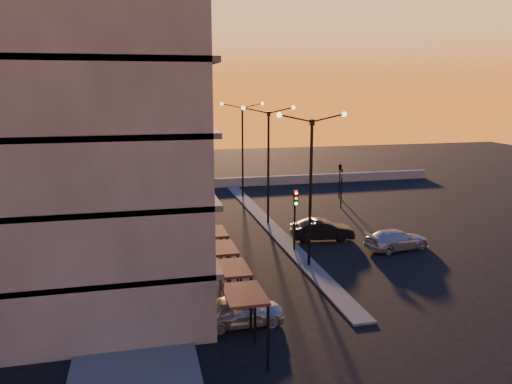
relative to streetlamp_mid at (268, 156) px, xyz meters
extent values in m
plane|color=black|center=(0.00, -10.00, -5.59)|extent=(120.00, 120.00, 0.00)
cube|color=#4F4F4C|center=(-10.50, -6.00, -5.53)|extent=(5.00, 40.00, 0.12)
cube|color=#4F4F4C|center=(0.00, 0.00, -5.53)|extent=(1.20, 36.00, 0.12)
cube|color=gray|center=(2.00, 16.00, -5.09)|extent=(44.00, 0.50, 1.00)
cylinder|color=#605C54|center=(-14.00, -8.00, 6.91)|extent=(14.00, 14.00, 25.00)
cube|color=#605C54|center=(-14.00, -13.00, 6.91)|extent=(14.00, 10.00, 25.00)
cylinder|color=black|center=(-14.00, -8.00, -3.99)|extent=(14.16, 14.16, 2.40)
cube|color=black|center=(-6.80, -12.00, -1.99)|extent=(0.15, 3.20, 1.20)
cylinder|color=black|center=(0.00, -10.00, -1.09)|extent=(0.18, 0.18, 9.00)
cube|color=black|center=(0.00, -10.00, 3.31)|extent=(0.25, 0.25, 0.35)
sphere|color=#FFE5B2|center=(-2.00, -10.00, 3.76)|extent=(0.32, 0.32, 0.32)
sphere|color=#FFE5B2|center=(2.00, -10.00, 3.76)|extent=(0.32, 0.32, 0.32)
cylinder|color=black|center=(0.00, 0.00, -1.09)|extent=(0.18, 0.18, 9.00)
cube|color=black|center=(0.00, 0.00, 3.31)|extent=(0.25, 0.25, 0.35)
sphere|color=#FFE5B2|center=(-2.00, 0.00, 3.76)|extent=(0.32, 0.32, 0.32)
sphere|color=#FFE5B2|center=(2.00, 0.00, 3.76)|extent=(0.32, 0.32, 0.32)
cylinder|color=black|center=(0.00, 10.00, -1.09)|extent=(0.18, 0.18, 9.00)
cube|color=black|center=(0.00, 10.00, 3.31)|extent=(0.25, 0.25, 0.35)
sphere|color=#FFE5B2|center=(-2.00, 10.00, 3.76)|extent=(0.32, 0.32, 0.32)
sphere|color=#FFE5B2|center=(2.00, 10.00, 3.76)|extent=(0.32, 0.32, 0.32)
cylinder|color=black|center=(0.00, -7.00, -3.99)|extent=(0.12, 0.12, 3.20)
cube|color=black|center=(0.00, -7.18, -1.84)|extent=(0.28, 0.16, 1.00)
sphere|color=#FF0C05|center=(0.00, -7.28, -1.49)|extent=(0.20, 0.20, 0.20)
sphere|color=orange|center=(0.00, -7.28, -1.84)|extent=(0.20, 0.20, 0.20)
sphere|color=#0CFF26|center=(0.00, -7.28, -2.19)|extent=(0.20, 0.20, 0.20)
cylinder|color=black|center=(8.00, 4.00, -4.19)|extent=(0.12, 0.12, 2.80)
imported|color=black|center=(8.00, 4.00, -2.39)|extent=(0.13, 0.16, 0.80)
cylinder|color=black|center=(9.50, 8.00, -4.19)|extent=(0.12, 0.12, 2.80)
imported|color=black|center=(9.50, 8.00, -2.39)|extent=(0.42, 1.99, 0.80)
imported|color=#A4A8AC|center=(-5.67, -16.59, -4.89)|extent=(4.11, 1.69, 1.40)
imported|color=black|center=(2.79, -4.94, -4.85)|extent=(4.67, 2.11, 1.49)
imported|color=#A9ACB1|center=(7.01, -8.14, -4.92)|extent=(4.90, 2.64, 1.35)
camera|label=1|loc=(-9.94, -37.79, 5.34)|focal=35.00mm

